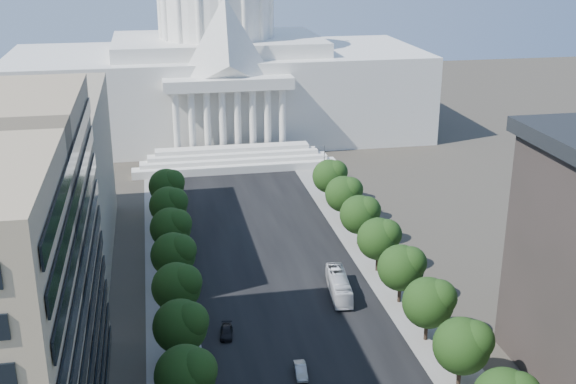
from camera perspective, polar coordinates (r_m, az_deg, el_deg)
road_asphalt at (r=132.86m, az=-1.22°, el=-5.74°), size 30.00×260.00×0.01m
sidewalk_left at (r=131.38m, az=-9.46°, el=-6.33°), size 8.00×260.00×0.02m
sidewalk_right at (r=136.99m, az=6.67°, el=-5.06°), size 8.00×260.00×0.02m
capitol at (r=217.40m, az=-5.53°, el=9.74°), size 120.00×56.00×73.00m
tree_l_d at (r=91.41m, az=-7.92°, el=-14.06°), size 7.79×7.60×9.97m
tree_l_e at (r=101.64m, az=-8.32°, el=-10.35°), size 7.79×7.60×9.97m
tree_l_f at (r=112.22m, az=-8.65°, el=-7.33°), size 7.79×7.60×9.97m
tree_l_g at (r=123.06m, az=-8.91°, el=-4.83°), size 7.79×7.60×9.97m
tree_l_h at (r=134.10m, az=-9.13°, el=-2.74°), size 7.79×7.60×9.97m
tree_l_i at (r=145.29m, az=-9.31°, el=-0.97°), size 7.79×7.60×9.97m
tree_l_j at (r=156.60m, az=-9.47°, el=0.54°), size 7.79×7.60×9.97m
tree_r_d at (r=99.04m, az=13.80°, el=-11.62°), size 7.79×7.60×9.97m
tree_r_e at (r=108.55m, az=11.21°, el=-8.47°), size 7.79×7.60×9.97m
tree_r_f at (r=118.51m, az=9.09°, el=-5.83°), size 7.79×7.60×9.97m
tree_r_g at (r=128.82m, az=7.31°, el=-3.60°), size 7.79×7.60×9.97m
tree_r_h at (r=139.40m, az=5.81°, el=-1.70°), size 7.79×7.60×9.97m
tree_r_i at (r=150.20m, az=4.53°, el=-0.07°), size 7.79×7.60×9.97m
tree_r_j at (r=161.16m, az=3.41°, el=1.34°), size 7.79×7.60×9.97m
streetlight_c at (r=109.56m, az=11.93°, el=-8.62°), size 2.61×0.44×9.00m
streetlight_d at (r=130.58m, az=7.80°, el=-3.60°), size 2.61×0.44×9.00m
streetlight_e at (r=152.80m, az=4.87°, el=0.01°), size 2.61×0.44×9.00m
streetlight_f at (r=175.77m, az=2.70°, el=2.69°), size 2.61×0.44×9.00m
car_silver at (r=101.57m, az=1.00°, el=-13.93°), size 1.89×4.59×1.48m
car_dark_b at (r=110.72m, az=-4.89°, el=-10.98°), size 2.44×4.73×1.31m
city_bus at (r=121.76m, az=4.04°, el=-7.37°), size 4.18×12.62×3.45m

